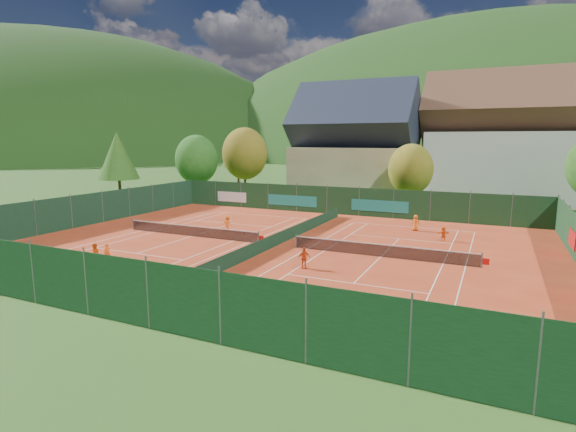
# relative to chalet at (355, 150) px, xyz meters

# --- Properties ---
(ground) EXTENTS (600.00, 600.00, 0.00)m
(ground) POSITION_rel_chalet_xyz_m (3.00, -30.00, -6.64)
(ground) COLOR #285019
(ground) RESTS_ON ground
(clay_pad) EXTENTS (40.00, 32.00, 0.01)m
(clay_pad) POSITION_rel_chalet_xyz_m (3.00, -30.00, -6.62)
(clay_pad) COLOR #AA3419
(clay_pad) RESTS_ON ground
(court_markings_left) EXTENTS (11.03, 23.83, 0.00)m
(court_markings_left) POSITION_rel_chalet_xyz_m (-5.00, -30.00, -6.61)
(court_markings_left) COLOR white
(court_markings_left) RESTS_ON ground
(court_markings_right) EXTENTS (11.03, 23.83, 0.00)m
(court_markings_right) POSITION_rel_chalet_xyz_m (11.00, -30.00, -6.61)
(court_markings_right) COLOR white
(court_markings_right) RESTS_ON ground
(tennis_net_left) EXTENTS (13.30, 0.10, 1.02)m
(tennis_net_left) POSITION_rel_chalet_xyz_m (-4.85, -30.00, -6.12)
(tennis_net_left) COLOR #59595B
(tennis_net_left) RESTS_ON ground
(tennis_net_right) EXTENTS (13.30, 0.10, 1.02)m
(tennis_net_right) POSITION_rel_chalet_xyz_m (11.15, -30.00, -6.12)
(tennis_net_right) COLOR #59595B
(tennis_net_right) RESTS_ON ground
(court_divider) EXTENTS (0.03, 28.80, 1.00)m
(court_divider) POSITION_rel_chalet_xyz_m (3.00, -30.00, -6.12)
(court_divider) COLOR #123320
(court_divider) RESTS_ON ground
(fence_north) EXTENTS (40.00, 0.10, 3.00)m
(fence_north) POSITION_rel_chalet_xyz_m (2.54, -14.01, -5.16)
(fence_north) COLOR #153A1D
(fence_north) RESTS_ON ground
(fence_south) EXTENTS (40.00, 0.04, 3.00)m
(fence_south) POSITION_rel_chalet_xyz_m (3.00, -46.00, -5.12)
(fence_south) COLOR #14371B
(fence_south) RESTS_ON ground
(fence_west) EXTENTS (0.04, 32.00, 3.00)m
(fence_west) POSITION_rel_chalet_xyz_m (-17.00, -30.00, -5.12)
(fence_west) COLOR #133521
(fence_west) RESTS_ON ground
(chalet) EXTENTS (16.20, 12.00, 16.00)m
(chalet) POSITION_rel_chalet_xyz_m (0.00, 0.00, 0.00)
(chalet) COLOR beige
(chalet) RESTS_ON ground
(hotel_block_a) EXTENTS (21.60, 11.00, 17.25)m
(hotel_block_a) POSITION_rel_chalet_xyz_m (19.00, 6.00, 0.76)
(hotel_block_a) COLOR silver
(hotel_block_a) RESTS_ON ground
(tree_west_front) EXTENTS (5.72, 5.72, 8.69)m
(tree_west_front) POSITION_rel_chalet_xyz_m (-19.00, -10.00, -1.23)
(tree_west_front) COLOR #452C18
(tree_west_front) RESTS_ON ground
(tree_west_mid) EXTENTS (6.44, 6.44, 9.78)m
(tree_west_mid) POSITION_rel_chalet_xyz_m (-15.00, -4.00, -0.56)
(tree_west_mid) COLOR #4C2D1B
(tree_west_mid) RESTS_ON ground
(tree_west_back) EXTENTS (5.60, 5.60, 10.00)m
(tree_west_back) POSITION_rel_chalet_xyz_m (-21.00, 4.00, 0.11)
(tree_west_back) COLOR #422617
(tree_west_back) RESTS_ON ground
(tree_center) EXTENTS (5.01, 5.01, 7.60)m
(tree_center) POSITION_rel_chalet_xyz_m (9.00, -8.00, -1.91)
(tree_center) COLOR #49341A
(tree_center) RESTS_ON ground
(tree_west_side) EXTENTS (5.04, 5.04, 9.00)m
(tree_west_side) POSITION_rel_chalet_xyz_m (-25.00, -18.00, -0.56)
(tree_west_side) COLOR #4C341B
(tree_west_side) RESTS_ON ground
(mountain_backdrop) EXTENTS (820.00, 530.00, 242.00)m
(mountain_backdrop) POSITION_rel_chalet_xyz_m (31.54, 203.48, -46.26)
(mountain_backdrop) COLOR black
(mountain_backdrop) RESTS_ON ground
(ball_hopper) EXTENTS (0.34, 0.34, 0.80)m
(ball_hopper) POSITION_rel_chalet_xyz_m (14.62, -41.35, -6.07)
(ball_hopper) COLOR slate
(ball_hopper) RESTS_ON ground
(loose_ball_0) EXTENTS (0.07, 0.07, 0.07)m
(loose_ball_0) POSITION_rel_chalet_xyz_m (-7.17, -36.94, -6.59)
(loose_ball_0) COLOR #CCD833
(loose_ball_0) RESTS_ON ground
(loose_ball_1) EXTENTS (0.07, 0.07, 0.07)m
(loose_ball_1) POSITION_rel_chalet_xyz_m (9.94, -42.68, -6.59)
(loose_ball_1) COLOR #CCD833
(loose_ball_1) RESTS_ON ground
(loose_ball_2) EXTENTS (0.07, 0.07, 0.07)m
(loose_ball_2) POSITION_rel_chalet_xyz_m (3.54, -28.61, -6.59)
(loose_ball_2) COLOR #CCD833
(loose_ball_2) RESTS_ON ground
(loose_ball_3) EXTENTS (0.07, 0.07, 0.07)m
(loose_ball_3) POSITION_rel_chalet_xyz_m (0.32, -23.05, -6.59)
(loose_ball_3) COLOR #CCD833
(loose_ball_3) RESTS_ON ground
(player_left_near) EXTENTS (0.52, 0.51, 1.20)m
(player_left_near) POSITION_rel_chalet_xyz_m (-5.28, -38.75, -6.02)
(player_left_near) COLOR #E95714
(player_left_near) RESTS_ON ground
(player_left_mid) EXTENTS (0.87, 0.80, 1.45)m
(player_left_mid) POSITION_rel_chalet_xyz_m (-5.23, -39.79, -5.90)
(player_left_mid) COLOR orange
(player_left_mid) RESTS_ON ground
(player_left_far) EXTENTS (0.97, 0.60, 1.45)m
(player_left_far) POSITION_rel_chalet_xyz_m (-3.33, -27.04, -5.90)
(player_left_far) COLOR orange
(player_left_far) RESTS_ON ground
(player_right_near) EXTENTS (0.78, 0.84, 1.39)m
(player_right_near) POSITION_rel_chalet_xyz_m (7.29, -34.84, -5.93)
(player_right_near) COLOR #D34212
(player_right_near) RESTS_ON ground
(player_right_far_a) EXTENTS (0.78, 0.58, 1.45)m
(player_right_far_a) POSITION_rel_chalet_xyz_m (11.63, -19.68, -5.90)
(player_right_far_a) COLOR orange
(player_right_far_a) RESTS_ON ground
(player_right_far_b) EXTENTS (1.13, 0.90, 1.20)m
(player_right_far_b) POSITION_rel_chalet_xyz_m (14.35, -22.99, -6.02)
(player_right_far_b) COLOR orange
(player_right_far_b) RESTS_ON ground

